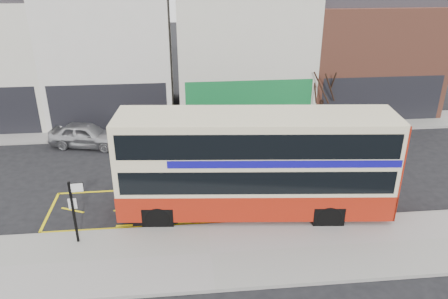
{
  "coord_description": "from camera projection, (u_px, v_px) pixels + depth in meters",
  "views": [
    {
      "loc": [
        -0.88,
        -15.87,
        10.64
      ],
      "look_at": [
        0.93,
        2.0,
        2.52
      ],
      "focal_mm": 35.0,
      "sensor_mm": 36.0,
      "label": 1
    }
  ],
  "objects": [
    {
      "name": "bus_stop_post",
      "position": [
        74.0,
        206.0,
        16.73
      ],
      "size": [
        0.67,
        0.13,
        2.68
      ],
      "rotation": [
        0.0,
        0.0,
        0.07
      ],
      "color": "black",
      "rests_on": "pavement"
    },
    {
      "name": "kerb",
      "position": [
        208.0,
        226.0,
        18.48
      ],
      "size": [
        40.0,
        0.15,
        0.15
      ],
      "primitive_type": "cube",
      "color": "gray",
      "rests_on": "ground"
    },
    {
      "name": "ground",
      "position": [
        207.0,
        222.0,
        18.85
      ],
      "size": [
        120.0,
        120.0,
        0.0
      ],
      "primitive_type": "plane",
      "color": "black",
      "rests_on": "ground"
    },
    {
      "name": "car_silver",
      "position": [
        86.0,
        135.0,
        25.99
      ],
      "size": [
        4.58,
        2.66,
        1.46
      ],
      "primitive_type": "imported",
      "rotation": [
        0.0,
        0.0,
        1.34
      ],
      "color": "#A4A5A9",
      "rests_on": "ground"
    },
    {
      "name": "terrace_right",
      "position": [
        364.0,
        44.0,
        31.7
      ],
      "size": [
        9.0,
        8.01,
        10.3
      ],
      "color": "brown",
      "rests_on": "ground"
    },
    {
      "name": "street_tree_right",
      "position": [
        324.0,
        78.0,
        28.19
      ],
      "size": [
        2.21,
        2.21,
        4.77
      ],
      "color": "black",
      "rests_on": "ground"
    },
    {
      "name": "terrace_left",
      "position": [
        111.0,
        38.0,
        29.74
      ],
      "size": [
        8.0,
        8.01,
        11.8
      ],
      "color": "silver",
      "rests_on": "ground"
    },
    {
      "name": "car_white",
      "position": [
        303.0,
        131.0,
        26.58
      ],
      "size": [
        5.11,
        2.73,
        1.41
      ],
      "primitive_type": "imported",
      "rotation": [
        0.0,
        0.0,
        1.73
      ],
      "color": "white",
      "rests_on": "ground"
    },
    {
      "name": "car_grey",
      "position": [
        192.0,
        130.0,
        26.84
      ],
      "size": [
        4.25,
        1.92,
        1.35
      ],
      "primitive_type": "imported",
      "rotation": [
        0.0,
        0.0,
        1.45
      ],
      "color": "#3E3F46",
      "rests_on": "ground"
    },
    {
      "name": "pavement",
      "position": [
        211.0,
        254.0,
        16.73
      ],
      "size": [
        40.0,
        4.0,
        0.15
      ],
      "primitive_type": "cube",
      "color": "gray",
      "rests_on": "ground"
    },
    {
      "name": "terrace_green_shop",
      "position": [
        242.0,
        39.0,
        30.67
      ],
      "size": [
        9.0,
        8.01,
        11.3
      ],
      "color": "beige",
      "rests_on": "ground"
    },
    {
      "name": "far_pavement",
      "position": [
        196.0,
        128.0,
        28.79
      ],
      "size": [
        50.0,
        3.0,
        0.15
      ],
      "primitive_type": "cube",
      "color": "gray",
      "rests_on": "ground"
    },
    {
      "name": "road_markings",
      "position": [
        205.0,
        203.0,
        20.3
      ],
      "size": [
        14.0,
        3.4,
        0.01
      ],
      "primitive_type": null,
      "color": "yellow",
      "rests_on": "ground"
    },
    {
      "name": "double_decker_bus",
      "position": [
        256.0,
        164.0,
        18.58
      ],
      "size": [
        11.81,
        3.73,
        4.64
      ],
      "rotation": [
        0.0,
        0.0,
        -0.09
      ],
      "color": "beige",
      "rests_on": "ground"
    }
  ]
}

